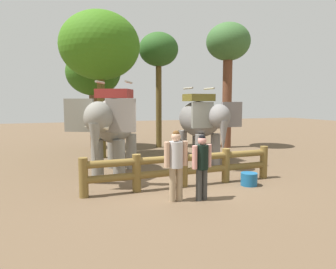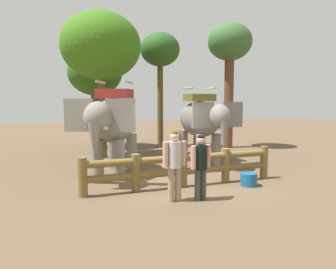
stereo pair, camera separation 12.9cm
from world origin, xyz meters
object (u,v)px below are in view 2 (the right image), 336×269
Objects in this scene: elephant_center at (202,121)px; tree_far_right at (95,74)px; tree_far_left at (160,52)px; tree_back_center at (230,48)px; tourist_woman_in_black at (201,163)px; tourist_man_in_blue at (175,161)px; feed_bucket at (249,179)px; elephant_near_left at (113,123)px; log_fence at (183,167)px; tree_deep_back at (101,47)px.

tree_far_right reaches higher than elephant_center.
tree_far_left reaches higher than tree_far_right.
tree_back_center reaches higher than tree_far_left.
tourist_woman_in_black is 0.25× the size of tree_back_center.
tree_back_center is at bearing 47.42° from elephant_center.
elephant_center is 6.99m from tree_far_right.
tourist_woman_in_black is 0.32× the size of tree_far_right.
tree_far_left reaches higher than tourist_man_in_blue.
tree_back_center reaches higher than feed_bucket.
elephant_near_left is at bearing -165.35° from elephant_center.
tree_back_center is 9.24m from feed_bucket.
tree_far_left reaches higher than log_fence.
tourist_man_in_blue reaches higher than tourist_woman_in_black.
tourist_man_in_blue is at bearing 167.47° from tourist_woman_in_black.
tree_far_right reaches higher than tourist_man_in_blue.
log_fence is 0.97× the size of tree_far_left.
tree_back_center is 1.04× the size of tree_deep_back.
elephant_center is 3.90m from feed_bucket.
log_fence is at bearing -50.91° from elephant_near_left.
tree_far_right is (-0.97, 9.79, 2.88)m from tourist_man_in_blue.
elephant_near_left reaches higher than tourist_man_in_blue.
tree_back_center is (5.12, 6.47, 4.69)m from log_fence.
tree_far_right is at bearing 163.91° from tree_far_left.
tourist_man_in_blue is 3.66× the size of feed_bucket.
tourist_woman_in_black is 10.01m from tree_far_left.
tree_far_right is at bearing 111.13° from feed_bucket.
log_fence is 2.00m from feed_bucket.
log_fence is 1.35m from tourist_woman_in_black.
elephant_center is at bearing 57.76° from tourist_man_in_blue.
elephant_near_left is 8.83m from tree_back_center.
elephant_center is 1.99× the size of tourist_man_in_blue.
elephant_near_left reaches higher than log_fence.
tourist_woman_in_black is at bearing -76.62° from tree_deep_back.
tree_back_center is at bearing -19.11° from tree_far_left.
elephant_near_left is at bearing -121.07° from tree_far_left.
tourist_woman_in_black is at bearing -80.80° from tree_far_right.
feed_bucket is at bearing -15.51° from log_fence.
feed_bucket is (-3.23, -7.00, -5.10)m from tree_back_center.
tree_back_center is at bearing 8.02° from tree_deep_back.
tree_back_center is 6.86m from tree_deep_back.
feed_bucket is (-0.10, -3.59, -1.53)m from elephant_center.
tourist_man_in_blue is at bearing -122.24° from elephant_center.
tree_far_left is at bearing 160.89° from tree_back_center.
feed_bucket is at bearing -114.77° from tree_back_center.
tree_far_right is at bearing 89.73° from tree_deep_back.
tree_far_left is (-0.33, 4.61, 3.35)m from elephant_center.
tourist_man_in_blue reaches higher than log_fence.
tree_deep_back is (-1.62, 6.82, 3.86)m from tourist_woman_in_black.
tree_deep_back is at bearing -146.96° from tree_far_left.
elephant_near_left is at bearing 116.10° from tourist_woman_in_black.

